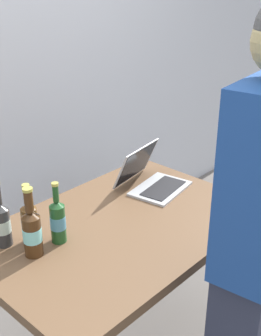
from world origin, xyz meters
The scene contains 7 objects.
desk centered at (0.00, 0.00, 0.66)m, with size 1.25×0.83×0.77m.
laptop centered at (0.37, 0.13, 0.82)m, with size 0.35×0.35×0.21m.
beer_bottle_brown centered at (-0.35, 0.17, 0.87)m, with size 0.07×0.07×0.27m.
beer_bottle_amber centered at (-0.43, 0.24, 0.87)m, with size 0.07×0.07×0.29m.
beer_bottle_green centered at (-0.39, 0.09, 0.88)m, with size 0.07×0.07×0.30m.
beer_bottle_dark centered at (-0.26, 0.09, 0.87)m, with size 0.06×0.06×0.27m.
person_figure centered at (-0.01, -0.65, 0.91)m, with size 0.41×0.29×1.76m.
Camera 1 is at (-1.19, -1.17, 1.81)m, focal length 46.87 mm.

